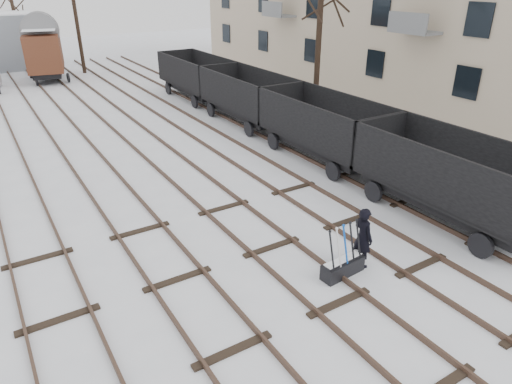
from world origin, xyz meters
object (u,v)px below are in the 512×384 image
(ground_frame, at_px, (343,266))
(box_van_wagon, at_px, (44,50))
(freight_wagon_a, at_px, (449,189))
(worker, at_px, (363,237))

(ground_frame, xyz_separation_m, box_van_wagon, (-2.16, 31.17, 1.96))
(ground_frame, xyz_separation_m, freight_wagon_a, (5.12, 0.69, 0.74))
(ground_frame, relative_size, freight_wagon_a, 0.23)
(box_van_wagon, bearing_deg, freight_wagon_a, -65.31)
(ground_frame, distance_m, worker, 0.96)
(ground_frame, bearing_deg, box_van_wagon, 89.14)
(box_van_wagon, bearing_deg, ground_frame, -74.77)
(worker, bearing_deg, box_van_wagon, 6.69)
(worker, bearing_deg, freight_wagon_a, -80.99)
(ground_frame, relative_size, worker, 0.84)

